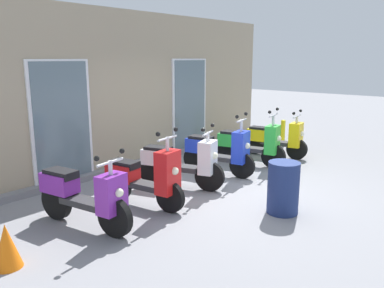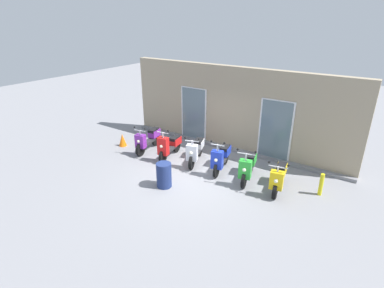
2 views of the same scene
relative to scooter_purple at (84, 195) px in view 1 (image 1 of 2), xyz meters
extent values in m
plane|color=gray|center=(2.66, -0.72, -0.48)|extent=(40.00, 40.00, 0.00)
cube|color=gray|center=(2.66, 2.09, 1.16)|extent=(9.32, 0.30, 3.28)
cube|color=slate|center=(2.66, 1.84, -0.42)|extent=(9.32, 0.20, 0.12)
cube|color=silver|center=(0.89, 1.92, 0.67)|extent=(1.23, 0.04, 2.30)
cube|color=slate|center=(0.89, 1.90, 0.67)|extent=(1.11, 0.02, 2.22)
cube|color=silver|center=(4.43, 1.92, 0.67)|extent=(1.23, 0.04, 2.30)
cube|color=slate|center=(4.43, 1.90, 0.67)|extent=(1.11, 0.02, 2.22)
cylinder|color=black|center=(0.09, -0.56, -0.21)|extent=(0.19, 0.55, 0.54)
cylinder|color=black|center=(-0.09, 0.57, -0.21)|extent=(0.19, 0.55, 0.54)
cube|color=#2D2D30|center=(0.00, 0.01, -0.11)|extent=(0.37, 0.74, 0.09)
cube|color=purple|center=(0.08, -0.52, 0.11)|extent=(0.41, 0.30, 0.52)
sphere|color=#F2EFCC|center=(0.10, -0.65, 0.15)|extent=(0.12, 0.12, 0.12)
cube|color=purple|center=(-0.08, 0.47, 0.10)|extent=(0.38, 0.56, 0.28)
cube|color=black|center=(-0.07, 0.43, 0.24)|extent=(0.33, 0.52, 0.11)
cylinder|color=silver|center=(0.08, -0.52, 0.46)|extent=(0.06, 0.06, 0.21)
cylinder|color=silver|center=(0.08, -0.52, 0.54)|extent=(0.46, 0.11, 0.04)
sphere|color=black|center=(0.31, -0.48, 0.64)|extent=(0.07, 0.07, 0.07)
sphere|color=black|center=(-0.15, -0.55, 0.64)|extent=(0.07, 0.07, 0.07)
cylinder|color=black|center=(1.17, -0.52, -0.23)|extent=(0.16, 0.49, 0.49)
cylinder|color=black|center=(1.02, 0.51, -0.23)|extent=(0.16, 0.49, 0.49)
cube|color=#2D2D30|center=(1.10, -0.01, -0.13)|extent=(0.35, 0.68, 0.09)
cube|color=red|center=(1.17, -0.49, 0.16)|extent=(0.41, 0.29, 0.66)
sphere|color=#F2EFCC|center=(1.18, -0.61, 0.20)|extent=(0.12, 0.12, 0.12)
cube|color=red|center=(1.03, 0.42, 0.02)|extent=(0.37, 0.56, 0.28)
cube|color=black|center=(1.04, 0.38, 0.16)|extent=(0.33, 0.51, 0.11)
cylinder|color=silver|center=(1.17, -0.49, 0.58)|extent=(0.06, 0.06, 0.23)
cylinder|color=silver|center=(1.17, -0.49, 0.68)|extent=(0.45, 0.10, 0.04)
sphere|color=black|center=(1.39, -0.45, 0.78)|extent=(0.07, 0.07, 0.07)
sphere|color=black|center=(0.94, -0.52, 0.78)|extent=(0.07, 0.07, 0.07)
cylinder|color=black|center=(2.34, -0.37, -0.21)|extent=(0.26, 0.54, 0.54)
cylinder|color=black|center=(1.97, 0.72, -0.21)|extent=(0.26, 0.54, 0.54)
cube|color=#2D2D30|center=(2.15, 0.17, -0.11)|extent=(0.47, 0.76, 0.09)
cube|color=white|center=(2.32, -0.34, 0.14)|extent=(0.44, 0.35, 0.58)
sphere|color=#F2EFCC|center=(2.37, -0.46, 0.18)|extent=(0.12, 0.12, 0.12)
cube|color=white|center=(2.00, 0.62, 0.05)|extent=(0.45, 0.59, 0.28)
cube|color=black|center=(2.02, 0.58, 0.19)|extent=(0.40, 0.54, 0.11)
cylinder|color=silver|center=(2.32, -0.34, 0.50)|extent=(0.06, 0.06, 0.18)
cylinder|color=silver|center=(2.32, -0.34, 0.57)|extent=(0.47, 0.19, 0.04)
sphere|color=black|center=(2.55, -0.26, 0.67)|extent=(0.07, 0.07, 0.07)
sphere|color=black|center=(2.10, -0.41, 0.67)|extent=(0.07, 0.07, 0.07)
cylinder|color=black|center=(3.34, -0.39, -0.22)|extent=(0.18, 0.52, 0.51)
cylinder|color=black|center=(3.14, 0.64, -0.22)|extent=(0.18, 0.52, 0.51)
cube|color=#2D2D30|center=(3.24, 0.12, -0.12)|extent=(0.38, 0.69, 0.09)
cube|color=#1E38C6|center=(3.34, -0.35, 0.15)|extent=(0.42, 0.31, 0.62)
sphere|color=#F2EFCC|center=(3.36, -0.48, 0.19)|extent=(0.12, 0.12, 0.12)
cube|color=#1E38C6|center=(3.16, 0.54, 0.09)|extent=(0.40, 0.57, 0.28)
cube|color=black|center=(3.16, 0.50, 0.23)|extent=(0.35, 0.52, 0.11)
cylinder|color=silver|center=(3.34, -0.35, 0.57)|extent=(0.06, 0.06, 0.26)
cylinder|color=silver|center=(3.34, -0.35, 0.67)|extent=(0.44, 0.12, 0.04)
sphere|color=black|center=(3.55, -0.31, 0.77)|extent=(0.07, 0.07, 0.07)
sphere|color=black|center=(3.12, -0.40, 0.77)|extent=(0.07, 0.07, 0.07)
cylinder|color=black|center=(4.39, -0.49, -0.22)|extent=(0.21, 0.53, 0.52)
cylinder|color=black|center=(4.16, 0.58, -0.22)|extent=(0.21, 0.53, 0.52)
cube|color=#2D2D30|center=(4.27, 0.04, -0.12)|extent=(0.40, 0.72, 0.09)
cube|color=green|center=(4.38, -0.45, 0.15)|extent=(0.42, 0.32, 0.60)
sphere|color=#F2EFCC|center=(4.41, -0.58, 0.19)|extent=(0.12, 0.12, 0.12)
cube|color=green|center=(4.18, 0.48, 0.05)|extent=(0.40, 0.57, 0.28)
cube|color=black|center=(4.19, 0.44, 0.19)|extent=(0.36, 0.52, 0.11)
cylinder|color=silver|center=(4.38, -0.45, 0.56)|extent=(0.06, 0.06, 0.26)
cylinder|color=silver|center=(4.38, -0.45, 0.67)|extent=(0.54, 0.15, 0.04)
sphere|color=black|center=(4.65, -0.39, 0.77)|extent=(0.07, 0.07, 0.07)
sphere|color=black|center=(4.12, -0.51, 0.77)|extent=(0.07, 0.07, 0.07)
cylinder|color=black|center=(5.41, -0.54, -0.24)|extent=(0.19, 0.49, 0.48)
cylinder|color=black|center=(5.23, 0.50, -0.24)|extent=(0.19, 0.49, 0.48)
cube|color=#2D2D30|center=(5.32, -0.02, -0.14)|extent=(0.37, 0.69, 0.09)
cube|color=yellow|center=(5.40, -0.50, 0.10)|extent=(0.42, 0.30, 0.56)
sphere|color=#F2EFCC|center=(5.43, -0.63, 0.14)|extent=(0.12, 0.12, 0.12)
cube|color=yellow|center=(5.25, 0.40, 0.01)|extent=(0.38, 0.56, 0.28)
cube|color=black|center=(5.26, 0.36, 0.15)|extent=(0.34, 0.52, 0.11)
cylinder|color=silver|center=(5.40, -0.50, 0.46)|extent=(0.06, 0.06, 0.19)
cylinder|color=silver|center=(5.40, -0.50, 0.53)|extent=(0.54, 0.13, 0.04)
sphere|color=black|center=(5.67, -0.45, 0.63)|extent=(0.07, 0.07, 0.07)
sphere|color=black|center=(5.14, -0.54, 0.63)|extent=(0.07, 0.07, 0.07)
cylinder|color=yellow|center=(6.48, 0.40, -0.13)|extent=(0.12, 0.12, 0.70)
cylinder|color=navy|center=(2.28, -1.83, -0.08)|extent=(0.48, 0.48, 0.80)
cone|color=orange|center=(-1.20, -0.26, -0.22)|extent=(0.32, 0.32, 0.52)
camera|label=1|loc=(-2.91, -4.47, 1.85)|focal=36.72mm
camera|label=2|loc=(7.65, -8.25, 4.50)|focal=28.31mm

